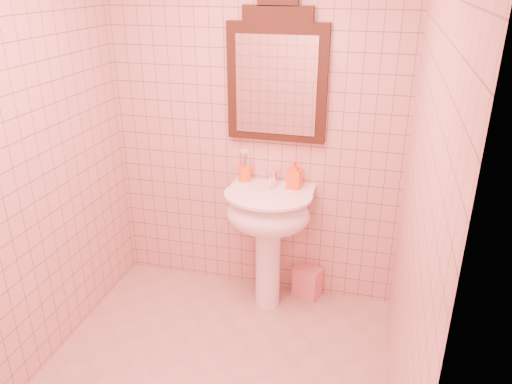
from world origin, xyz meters
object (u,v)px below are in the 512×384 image
(pedestal_sink, at_px, (268,221))
(soap_dispenser, at_px, (295,174))
(mirror, at_px, (277,77))
(toothbrush_cup, at_px, (245,173))
(towel, at_px, (307,282))

(pedestal_sink, distance_m, soap_dispenser, 0.36)
(pedestal_sink, relative_size, mirror, 0.97)
(mirror, bearing_deg, toothbrush_cup, -171.16)
(pedestal_sink, xyz_separation_m, soap_dispenser, (0.15, 0.13, 0.30))
(mirror, height_order, towel, mirror)
(pedestal_sink, relative_size, soap_dispenser, 4.41)
(towel, bearing_deg, soap_dispenser, -161.46)
(toothbrush_cup, height_order, soap_dispenser, toothbrush_cup)
(toothbrush_cup, bearing_deg, towel, -0.05)
(toothbrush_cup, xyz_separation_m, towel, (0.46, -0.00, -0.80))
(pedestal_sink, xyz_separation_m, mirror, (0.00, 0.20, 0.91))
(pedestal_sink, bearing_deg, towel, 33.12)
(towel, bearing_deg, mirror, 172.85)
(mirror, relative_size, towel, 3.88)
(soap_dispenser, bearing_deg, towel, 26.95)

